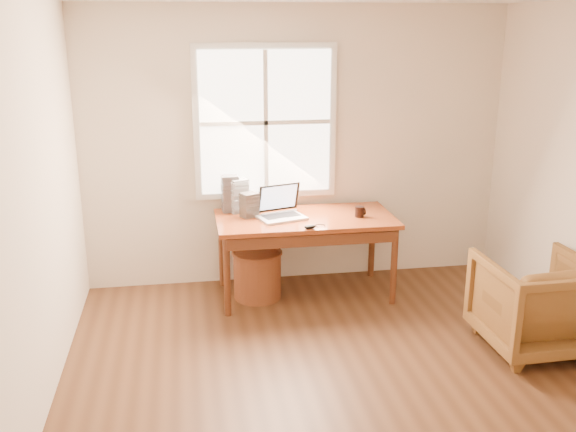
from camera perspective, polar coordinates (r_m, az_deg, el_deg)
name	(u,v)px	position (r m, az deg, el deg)	size (l,w,h in m)	color
room_shell	(351,205)	(4.08, 5.64, 0.97)	(4.04, 4.54, 2.64)	#52311C
desk	(305,219)	(5.78, 1.54, -0.26)	(1.60, 0.80, 0.04)	brown
armchair	(535,303)	(5.30, 21.14, -7.23)	(0.79, 0.81, 0.74)	brown
wicker_stool	(257,275)	(5.89, -2.74, -5.25)	(0.43, 0.43, 0.43)	brown
laptop	(282,204)	(5.68, -0.58, 1.03)	(0.36, 0.37, 0.27)	silver
mouse	(310,227)	(5.44, 1.96, -0.96)	(0.10, 0.06, 0.03)	black
coffee_mug	(360,212)	(5.80, 6.38, 0.38)	(0.08, 0.08, 0.09)	black
cd_stack_a	(239,196)	(5.91, -4.40, 1.82)	(0.16, 0.14, 0.31)	silver
cd_stack_b	(249,205)	(5.76, -3.45, 0.99)	(0.14, 0.12, 0.22)	#232328
cd_stack_c	(230,193)	(5.93, -5.15, 2.03)	(0.15, 0.13, 0.34)	gray
cd_stack_d	(247,202)	(5.96, -3.63, 1.26)	(0.13, 0.12, 0.17)	silver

